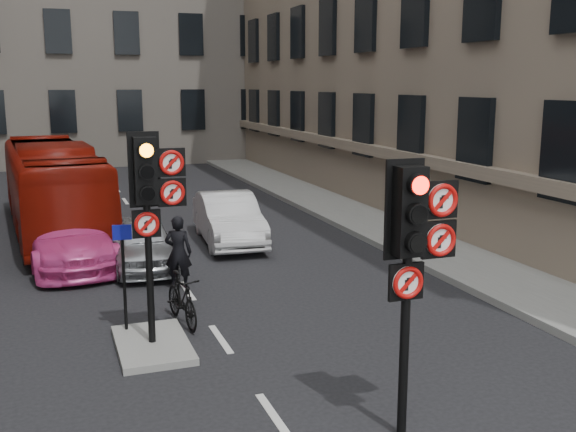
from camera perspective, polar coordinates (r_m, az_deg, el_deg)
pavement_right at (r=21.03m, az=8.82°, el=-0.96°), size 3.00×50.00×0.16m
centre_island at (r=11.98m, az=-11.40°, el=-10.63°), size 1.20×2.00×0.12m
signal_near at (r=8.39m, az=10.66°, el=-2.03°), size 0.91×0.40×3.58m
signal_far at (r=11.28m, az=-11.48°, el=1.95°), size 0.91×0.40×3.58m
car_silver at (r=16.88m, az=-12.19°, el=-2.22°), size 1.65×3.71×1.24m
car_white at (r=19.09m, az=-5.05°, el=-0.22°), size 1.80×4.35×1.40m
car_pink at (r=17.67m, az=-18.16°, el=-1.67°), size 2.42×5.01×1.41m
bus_red at (r=21.50m, az=-19.28°, el=2.29°), size 3.06×9.95×2.73m
motorcycle at (r=12.87m, az=-8.97°, el=-6.97°), size 0.66×1.67×0.97m
motorcyclist at (r=14.99m, az=-9.27°, el=-3.04°), size 0.70×0.60×1.64m
info_sign at (r=12.23m, az=-13.77°, el=-3.84°), size 0.33×0.12×1.93m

